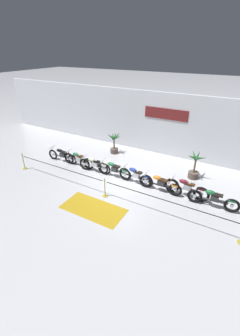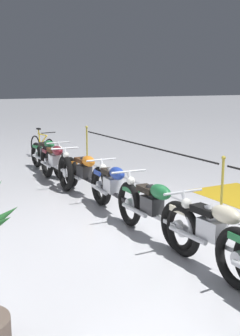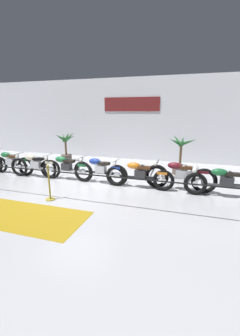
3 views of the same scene
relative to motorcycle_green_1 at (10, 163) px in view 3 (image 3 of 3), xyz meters
name	(u,v)px [view 3 (image 3 of 3)]	position (x,y,z in m)	size (l,w,h in m)	color
ground_plane	(76,186)	(3.38, -0.61, -0.47)	(120.00, 120.00, 0.00)	silver
back_wall	(121,119)	(3.38, 4.51, 1.63)	(28.00, 0.29, 4.20)	white
motorcycle_green_1	(10,163)	(0.00, 0.00, 0.00)	(2.30, 0.62, 0.95)	black
motorcycle_cream_2	(35,165)	(1.31, -0.11, 0.00)	(2.17, 0.62, 0.95)	black
motorcycle_green_3	(65,168)	(2.62, -0.03, 0.00)	(2.24, 0.62, 0.94)	black
motorcycle_blue_4	(99,170)	(4.01, -0.04, 0.01)	(2.15, 0.62, 0.95)	black
motorcycle_orange_5	(139,175)	(5.47, -0.12, -0.02)	(2.36, 0.62, 0.93)	black
motorcycle_maroon_6	(179,176)	(6.79, 0.08, 0.01)	(2.31, 0.62, 0.98)	black
motorcycle_green_7	(224,183)	(8.11, -0.16, -0.02)	(2.38, 0.62, 0.93)	black
potted_palm_left_of_row	(180,159)	(6.68, 2.15, 0.16)	(1.10, 1.16, 1.65)	brown
potted_palm_right_of_row	(66,147)	(0.92, 2.87, 0.26)	(1.08, 0.93, 1.55)	brown
stanchion_far_left	(11,171)	(1.91, -1.92, 0.28)	(12.26, 0.28, 1.05)	gold
stanchion_mid_left	(50,188)	(3.23, -1.92, -0.12)	(0.28, 0.28, 1.05)	gold
floor_banner	(26,216)	(3.29, -3.05, -0.47)	(3.05, 1.49, 0.01)	#B78E19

